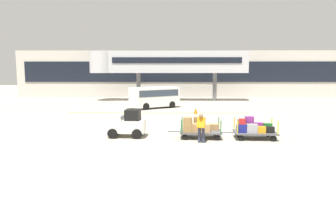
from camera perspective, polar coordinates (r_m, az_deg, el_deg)
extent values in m
plane|color=#A8A08E|center=(18.86, 7.28, -4.21)|extent=(120.00, 120.00, 0.00)
cube|color=yellow|center=(27.68, -1.88, -0.43)|extent=(16.28, 0.43, 0.01)
cube|color=#BCB7AD|center=(44.40, 3.52, 6.69)|extent=(47.42, 2.40, 6.45)
cube|color=black|center=(43.15, 3.60, 7.09)|extent=(45.05, 0.12, 2.80)
cube|color=#B7B7BC|center=(38.37, 1.60, 8.84)|extent=(17.06, 2.20, 2.60)
cylinder|color=#B7B7BC|center=(39.30, -12.00, 8.65)|extent=(3.00, 3.00, 2.60)
cube|color=black|center=(37.23, 1.62, 9.19)|extent=(15.36, 0.08, 0.70)
cylinder|color=#59595B|center=(38.62, -5.42, 4.32)|extent=(0.50, 0.50, 3.44)
cylinder|color=#59595B|center=(38.76, 8.55, 4.28)|extent=(0.50, 0.50, 3.44)
cube|color=white|center=(17.86, -7.61, -2.81)|extent=(2.16, 1.22, 0.70)
cube|color=black|center=(17.68, -6.48, -0.76)|extent=(0.86, 1.04, 0.60)
cube|color=silver|center=(17.91, -9.44, -1.29)|extent=(0.75, 0.97, 0.24)
cylinder|color=black|center=(18.57, -9.33, -3.55)|extent=(0.57, 0.21, 0.56)
cylinder|color=black|center=(17.58, -10.12, -4.19)|extent=(0.57, 0.21, 0.56)
cylinder|color=black|center=(18.30, -5.16, -3.64)|extent=(0.57, 0.21, 0.56)
cylinder|color=black|center=(17.29, -5.72, -4.30)|extent=(0.57, 0.21, 0.56)
cube|color=#4C4C4F|center=(17.55, 5.99, -3.86)|extent=(2.38, 1.53, 0.08)
cylinder|color=#237033|center=(18.11, 2.59, -2.22)|extent=(0.06, 0.06, 0.70)
cylinder|color=#237033|center=(16.84, 2.48, -2.95)|extent=(0.06, 0.06, 0.70)
cylinder|color=#237033|center=(18.18, 9.28, -2.28)|extent=(0.06, 0.06, 0.70)
cylinder|color=#237033|center=(16.92, 9.67, -3.01)|extent=(0.06, 0.06, 0.70)
cylinder|color=black|center=(18.17, 3.20, -4.09)|extent=(0.33, 0.12, 0.32)
cylinder|color=black|center=(17.00, 3.13, -4.89)|extent=(0.33, 0.12, 0.32)
cylinder|color=black|center=(18.22, 8.64, -4.13)|extent=(0.33, 0.12, 0.32)
cylinder|color=black|center=(17.06, 8.95, -4.92)|extent=(0.33, 0.12, 0.32)
cylinder|color=#333333|center=(17.57, 1.09, -3.88)|extent=(0.70, 0.09, 0.05)
cube|color=#9E7A4C|center=(17.76, 3.65, -2.93)|extent=(0.50, 0.47, 0.39)
cube|color=olive|center=(17.15, 3.62, -3.21)|extent=(0.53, 0.51, 0.44)
cube|color=tan|center=(17.84, 5.26, -2.90)|extent=(0.49, 0.47, 0.39)
cube|color=#A87F4C|center=(17.22, 5.12, -3.15)|extent=(0.53, 0.54, 0.47)
cube|color=#9E7A4C|center=(17.87, 6.82, -2.92)|extent=(0.49, 0.48, 0.38)
cube|color=tan|center=(17.25, 6.84, -3.17)|extent=(0.58, 0.54, 0.45)
cube|color=#9E7A4C|center=(17.91, 8.41, -2.98)|extent=(0.51, 0.43, 0.35)
cube|color=olive|center=(17.70, 3.66, -1.74)|extent=(0.48, 0.39, 0.35)
cube|color=olive|center=(17.08, 3.63, -1.90)|extent=(0.52, 0.43, 0.36)
cube|color=olive|center=(17.78, 5.28, -1.72)|extent=(0.33, 0.31, 0.35)
cube|color=#4C4C4F|center=(17.91, 15.65, -3.87)|extent=(2.38, 1.53, 0.08)
cylinder|color=gold|center=(18.28, 12.04, -2.29)|extent=(0.06, 0.06, 0.70)
cylinder|color=gold|center=(17.03, 12.63, -3.02)|extent=(0.06, 0.06, 0.70)
cylinder|color=gold|center=(18.70, 18.48, -2.30)|extent=(0.06, 0.06, 0.70)
cylinder|color=gold|center=(17.47, 19.52, -3.00)|extent=(0.06, 0.06, 0.70)
cylinder|color=black|center=(18.37, 12.62, -4.13)|extent=(0.33, 0.12, 0.32)
cylinder|color=black|center=(17.22, 13.20, -4.92)|extent=(0.33, 0.12, 0.32)
cylinder|color=black|center=(18.71, 17.86, -4.11)|extent=(0.33, 0.12, 0.32)
cylinder|color=black|center=(17.58, 18.78, -4.87)|extent=(0.33, 0.12, 0.32)
cylinder|color=#333333|center=(17.67, 10.87, -3.94)|extent=(0.70, 0.09, 0.05)
cube|color=#99999E|center=(18.04, 13.18, -3.00)|extent=(0.58, 0.33, 0.36)
cube|color=navy|center=(17.44, 13.42, -3.20)|extent=(0.59, 0.40, 0.46)
cube|color=#726651|center=(18.11, 14.63, -2.86)|extent=(0.47, 0.38, 0.45)
cube|color=#99999E|center=(17.50, 15.11, -3.19)|extent=(0.58, 0.34, 0.47)
cube|color=#8C338C|center=(18.18, 16.19, -2.86)|extent=(0.56, 0.43, 0.46)
cube|color=orange|center=(17.61, 16.77, -3.39)|extent=(0.44, 0.36, 0.35)
cube|color=#236B2D|center=(18.32, 17.80, -2.89)|extent=(0.53, 0.43, 0.43)
cube|color=black|center=(17.77, 18.19, -3.37)|extent=(0.47, 0.29, 0.34)
cube|color=#726651|center=(17.98, 13.21, -2.01)|extent=(0.46, 0.39, 0.28)
cube|color=red|center=(17.37, 13.46, -1.97)|extent=(0.39, 0.32, 0.30)
cube|color=#8C338C|center=(18.04, 14.67, -1.59)|extent=(0.48, 0.37, 0.36)
cylinder|color=#2D334C|center=(16.43, 5.78, -4.46)|extent=(0.16, 0.16, 0.82)
cylinder|color=#2D334C|center=(16.40, 6.47, -4.49)|extent=(0.16, 0.16, 0.82)
cube|color=orange|center=(16.19, 6.10, -2.20)|extent=(0.49, 0.51, 0.61)
sphere|color=#8C6647|center=(16.02, 6.05, -0.98)|extent=(0.22, 0.22, 0.22)
cube|color=white|center=(31.09, -2.49, 2.55)|extent=(5.05, 4.24, 1.90)
cube|color=#2D3847|center=(31.06, -2.49, 3.29)|extent=(4.75, 4.06, 0.64)
cylinder|color=black|center=(29.69, -4.10, 0.74)|extent=(0.70, 0.58, 0.68)
cylinder|color=black|center=(31.22, 0.69, 1.09)|extent=(0.70, 0.58, 0.68)
cone|color=#EA590F|center=(27.10, 5.09, -0.05)|extent=(0.36, 0.36, 0.55)
cone|color=#EA590F|center=(24.37, -6.04, -0.90)|extent=(0.36, 0.36, 0.55)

